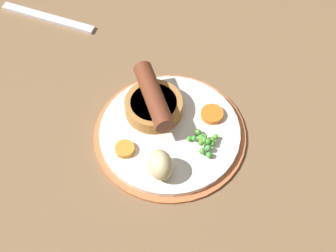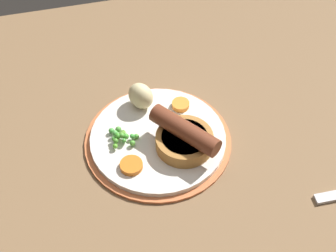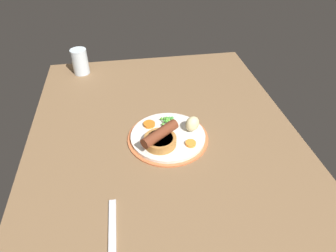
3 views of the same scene
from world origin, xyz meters
TOP-DOWN VIEW (x-y plane):
  - dining_table at (0.00, 0.00)cm, footprint 110.00×80.00cm
  - dinner_plate at (-1.29, 0.83)cm, footprint 23.68×23.68cm
  - sausage_pudding at (2.34, -1.94)cm, footprint 9.58×11.25cm
  - pea_pile at (-7.00, 1.58)cm, footprint 4.57×4.37cm
  - potato_chunk_1 at (-2.45, 8.25)cm, footprint 5.51×5.75cm
  - carrot_slice_1 at (-6.57, -4.04)cm, footprint 4.94×4.94cm
  - carrot_slice_3 at (3.90, 6.44)cm, footprint 3.96×3.96cm
  - fork at (27.89, -15.75)cm, footprint 18.03×1.92cm

SIDE VIEW (x-z plane):
  - dining_table at x=0.00cm, z-range 0.00..3.00cm
  - fork at x=27.89cm, z-range 3.00..3.60cm
  - dinner_plate at x=-1.29cm, z-range 2.87..4.27cm
  - carrot_slice_1 at x=-6.57cm, z-range 4.40..5.26cm
  - carrot_slice_3 at x=3.90cm, z-range 4.40..5.28cm
  - pea_pile at x=-7.00cm, z-range 4.51..6.36cm
  - sausage_pudding at x=2.34cm, z-range 3.86..9.18cm
  - potato_chunk_1 at x=-2.45cm, z-range 4.40..8.95cm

